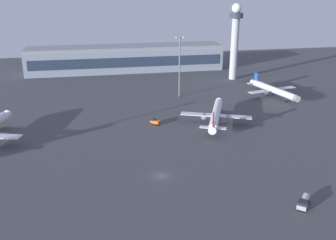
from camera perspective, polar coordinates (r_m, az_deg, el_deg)
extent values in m
plane|color=#424449|center=(116.33, -1.07, -8.44)|extent=(416.00, 416.00, 0.00)
cube|color=gray|center=(253.67, -6.39, 9.02)|extent=(126.82, 22.00, 14.00)
cube|color=#263347|center=(242.58, -6.17, 8.68)|extent=(121.75, 0.40, 6.16)
cube|color=gray|center=(252.22, -6.46, 10.84)|extent=(126.82, 19.80, 2.40)
cylinder|color=#A8A8B2|center=(230.76, 10.00, 10.51)|extent=(4.40, 4.40, 36.05)
cylinder|color=#2D3847|center=(228.37, 10.30, 15.34)|extent=(8.00, 8.00, 3.00)
sphere|color=silver|center=(228.09, 10.37, 16.34)|extent=(5.60, 5.60, 5.60)
cone|color=silver|center=(168.07, -23.31, 0.65)|extent=(4.30, 3.48, 3.73)
cylinder|color=silver|center=(158.30, 7.29, 0.86)|extent=(15.54, 31.90, 3.48)
cone|color=silver|center=(174.98, 7.71, 2.74)|extent=(3.89, 3.27, 3.31)
cone|color=silver|center=(141.66, 6.75, -1.47)|extent=(3.86, 3.55, 3.13)
cube|color=silver|center=(157.49, 7.26, 0.69)|extent=(28.57, 14.34, 0.32)
cube|color=silver|center=(143.21, 6.81, -1.15)|extent=(10.17, 5.80, 0.32)
cube|color=red|center=(142.48, 6.87, -0.07)|extent=(1.35, 2.82, 5.96)
cylinder|color=slate|center=(158.07, 5.43, 0.59)|extent=(3.10, 3.81, 2.02)
cylinder|color=slate|center=(157.51, 9.07, 0.35)|extent=(3.10, 3.81, 2.02)
cube|color=red|center=(158.62, 7.27, 0.54)|extent=(14.23, 29.33, 0.33)
cylinder|color=#333338|center=(168.80, 7.53, 1.51)|extent=(0.26, 0.26, 3.25)
cylinder|color=black|center=(169.32, 7.50, 0.99)|extent=(0.72, 1.07, 1.01)
cylinder|color=#333338|center=(156.82, 6.46, 0.08)|extent=(0.26, 0.26, 3.25)
cylinder|color=black|center=(157.38, 6.44, -0.48)|extent=(0.72, 1.07, 1.01)
cylinder|color=#333338|center=(156.59, 7.93, -0.02)|extent=(0.26, 0.26, 3.25)
cylinder|color=black|center=(157.15, 7.90, -0.57)|extent=(0.72, 1.07, 1.01)
cylinder|color=silver|center=(201.06, 15.70, 4.41)|extent=(10.60, 31.28, 3.31)
cone|color=silver|center=(189.14, 18.89, 3.09)|extent=(3.55, 2.77, 3.15)
cone|color=silver|center=(213.76, 12.83, 5.58)|extent=(3.47, 3.07, 2.98)
cube|color=silver|center=(201.74, 15.53, 4.43)|extent=(27.93, 9.95, 0.31)
cube|color=silver|center=(212.44, 13.10, 5.52)|extent=(9.81, 4.29, 0.31)
cube|color=#19479E|center=(211.61, 13.20, 6.20)|extent=(0.91, 2.77, 5.67)
cylinder|color=slate|center=(204.94, 16.56, 4.39)|extent=(2.60, 3.50, 1.92)
cylinder|color=slate|center=(198.93, 14.45, 4.13)|extent=(2.60, 3.50, 1.92)
cube|color=#19479E|center=(201.29, 15.67, 4.16)|extent=(9.69, 28.76, 0.31)
cylinder|color=#333338|center=(194.24, 17.52, 3.20)|extent=(0.24, 0.24, 3.09)
cylinder|color=black|center=(194.68, 17.47, 2.77)|extent=(0.56, 1.01, 0.96)
cylinder|color=#333338|center=(204.26, 15.69, 4.20)|extent=(0.24, 0.24, 3.09)
cylinder|color=black|center=(204.68, 15.64, 3.79)|extent=(0.56, 1.01, 0.96)
cylinder|color=#333338|center=(201.87, 14.84, 4.10)|extent=(0.24, 0.24, 3.09)
cylinder|color=black|center=(202.29, 14.80, 3.68)|extent=(0.56, 1.01, 0.96)
cube|color=#D85919|center=(156.75, -2.22, -0.25)|extent=(2.90, 2.90, 1.10)
cube|color=#1E232D|center=(156.44, -2.23, 0.06)|extent=(2.61, 2.61, 0.70)
cube|color=#D85919|center=(155.62, -1.67, -0.34)|extent=(3.05, 3.06, 1.40)
cylinder|color=black|center=(156.49, -2.49, -0.51)|extent=(0.84, 0.86, 0.90)
cylinder|color=black|center=(157.74, -2.11, -0.33)|extent=(0.84, 0.86, 0.90)
cylinder|color=black|center=(154.95, -1.71, -0.71)|extent=(0.84, 0.86, 0.90)
cylinder|color=black|center=(156.22, -1.33, -0.53)|extent=(0.84, 0.86, 0.90)
cube|color=gray|center=(106.27, 19.70, -12.12)|extent=(3.78, 3.84, 1.20)
cube|color=#1E232D|center=(105.79, 19.76, -11.68)|extent=(3.40, 3.44, 0.70)
cylinder|color=silver|center=(108.38, 20.02, -11.25)|extent=(4.12, 4.35, 1.80)
cylinder|color=black|center=(106.11, 20.18, -12.62)|extent=(0.82, 0.88, 0.90)
cylinder|color=black|center=(106.35, 19.05, -12.39)|extent=(0.82, 0.88, 0.90)
cylinder|color=black|center=(109.38, 20.57, -11.62)|extent=(0.82, 0.88, 0.90)
cylinder|color=black|center=(109.62, 19.48, -11.40)|extent=(0.82, 0.88, 0.90)
cylinder|color=slate|center=(191.50, 1.75, 8.02)|extent=(0.70, 0.70, 30.64)
cube|color=slate|center=(188.94, 1.80, 12.38)|extent=(4.80, 0.40, 0.40)
sphere|color=#F9EAB2|center=(188.56, 1.26, 12.37)|extent=(0.90, 0.90, 0.90)
sphere|color=#F9EAB2|center=(189.33, 2.35, 12.39)|extent=(0.90, 0.90, 0.90)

